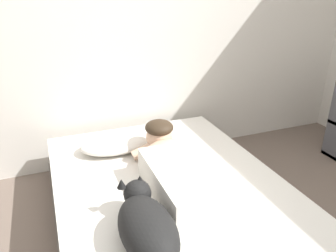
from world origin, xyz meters
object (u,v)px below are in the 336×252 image
at_px(coffee_cup, 179,144).
at_px(pillow, 116,143).
at_px(bed, 170,205).
at_px(dog, 146,224).
at_px(cell_phone, 212,178).
at_px(person_lying, 179,166).

bearing_deg(coffee_cup, pillow, 162.01).
bearing_deg(pillow, bed, -68.26).
xyz_separation_m(dog, coffee_cup, (0.52, 0.84, -0.07)).
distance_m(bed, pillow, 0.63).
distance_m(bed, cell_phone, 0.33).
xyz_separation_m(pillow, cell_phone, (0.48, -0.60, -0.05)).
height_order(bed, cell_phone, cell_phone).
height_order(bed, pillow, pillow).
bearing_deg(person_lying, bed, 168.28).
height_order(person_lying, cell_phone, person_lying).
distance_m(coffee_cup, cell_phone, 0.46).
height_order(person_lying, dog, person_lying).
height_order(bed, person_lying, person_lying).
bearing_deg(bed, coffee_cup, 60.10).
relative_size(pillow, dog, 0.90).
relative_size(pillow, person_lying, 0.57).
distance_m(bed, person_lying, 0.29).
bearing_deg(cell_phone, pillow, 128.69).
xyz_separation_m(person_lying, dog, (-0.35, -0.43, -0.00)).
distance_m(pillow, cell_phone, 0.77).
distance_m(person_lying, coffee_cup, 0.45).
xyz_separation_m(bed, dog, (-0.29, -0.44, 0.28)).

